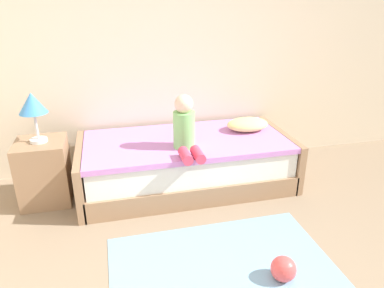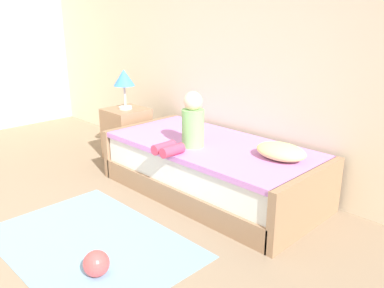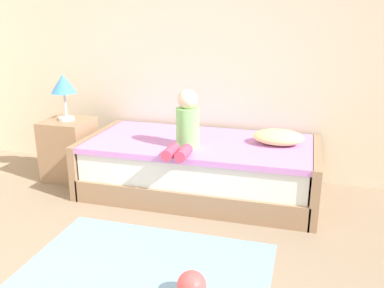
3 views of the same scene
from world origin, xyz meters
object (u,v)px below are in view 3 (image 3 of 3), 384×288
bed (199,168)px  child_figure (186,125)px  table_lamp (63,86)px  nightstand (69,149)px  toy_ball (192,285)px  pillow (278,137)px

bed → child_figure: (-0.06, -0.23, 0.46)m
table_lamp → child_figure: bearing=-10.5°
nightstand → toy_ball: size_ratio=3.42×
bed → toy_ball: bed is taller
bed → pillow: size_ratio=4.80×
pillow → toy_ball: pillow is taller
bed → table_lamp: bearing=179.5°
bed → pillow: 0.76m
pillow → toy_ball: 1.68m
bed → toy_ball: size_ratio=12.03×
bed → toy_ball: (0.34, -1.47, -0.16)m
table_lamp → pillow: bearing=2.5°
bed → nightstand: bearing=179.5°
pillow → child_figure: bearing=-156.2°
nightstand → child_figure: size_ratio=1.18×
nightstand → pillow: (2.04, 0.09, 0.26)m
bed → child_figure: 0.52m
child_figure → toy_ball: (0.40, -1.25, -0.62)m
nightstand → toy_ball: 2.26m
table_lamp → toy_ball: table_lamp is taller
child_figure → nightstand: bearing=169.5°
child_figure → pillow: 0.83m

